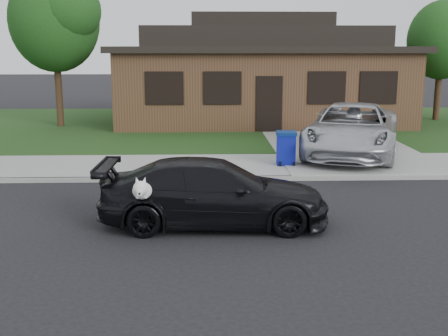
{
  "coord_description": "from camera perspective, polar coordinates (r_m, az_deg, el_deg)",
  "views": [
    {
      "loc": [
        1.54,
        -10.51,
        3.39
      ],
      "look_at": [
        1.9,
        0.02,
        1.1
      ],
      "focal_mm": 45.0,
      "sensor_mm": 36.0,
      "label": 1
    }
  ],
  "objects": [
    {
      "name": "ground",
      "position": [
        11.15,
        -9.83,
        -5.62
      ],
      "size": [
        120.0,
        120.0,
        0.0
      ],
      "primitive_type": "plane",
      "color": "black",
      "rests_on": "ground"
    },
    {
      "name": "sidewalk",
      "position": [
        15.94,
        -7.43,
        0.11
      ],
      "size": [
        60.0,
        3.0,
        0.12
      ],
      "primitive_type": "cube",
      "color": "gray",
      "rests_on": "ground"
    },
    {
      "name": "curb",
      "position": [
        14.48,
        -7.98,
        -1.14
      ],
      "size": [
        60.0,
        0.12,
        0.12
      ],
      "primitive_type": "cube",
      "color": "gray",
      "rests_on": "ground"
    },
    {
      "name": "lawn",
      "position": [
        23.79,
        -5.63,
        4.19
      ],
      "size": [
        60.0,
        13.0,
        0.13
      ],
      "primitive_type": "cube",
      "color": "#193814",
      "rests_on": "ground"
    },
    {
      "name": "driveway",
      "position": [
        21.25,
        10.23,
        3.09
      ],
      "size": [
        4.5,
        13.0,
        0.14
      ],
      "primitive_type": "cube",
      "color": "gray",
      "rests_on": "ground"
    },
    {
      "name": "sedan",
      "position": [
        10.78,
        -1.09,
        -2.53
      ],
      "size": [
        4.44,
        2.16,
        1.27
      ],
      "rotation": [
        0.0,
        0.0,
        1.54
      ],
      "color": "black",
      "rests_on": "ground"
    },
    {
      "name": "minivan",
      "position": [
        17.5,
        12.88,
        3.84
      ],
      "size": [
        4.25,
        6.11,
        1.55
      ],
      "primitive_type": "imported",
      "rotation": [
        0.0,
        0.0,
        -0.33
      ],
      "color": "silver",
      "rests_on": "driveway"
    },
    {
      "name": "recycling_bin",
      "position": [
        15.87,
        6.32,
        2.05
      ],
      "size": [
        0.61,
        0.63,
        0.93
      ],
      "rotation": [
        0.0,
        0.0,
        -0.08
      ],
      "color": "navy",
      "rests_on": "sidewalk"
    },
    {
      "name": "house",
      "position": [
        25.65,
        3.63,
        9.45
      ],
      "size": [
        12.6,
        8.6,
        4.65
      ],
      "color": "#422B1C",
      "rests_on": "ground"
    },
    {
      "name": "tree_0",
      "position": [
        24.14,
        -16.55,
        14.38
      ],
      "size": [
        3.78,
        3.6,
        6.34
      ],
      "color": "#332114",
      "rests_on": "ground"
    },
    {
      "name": "tree_1",
      "position": [
        27.07,
        21.63,
        12.13
      ],
      "size": [
        3.15,
        3.0,
        5.25
      ],
      "color": "#332114",
      "rests_on": "ground"
    }
  ]
}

